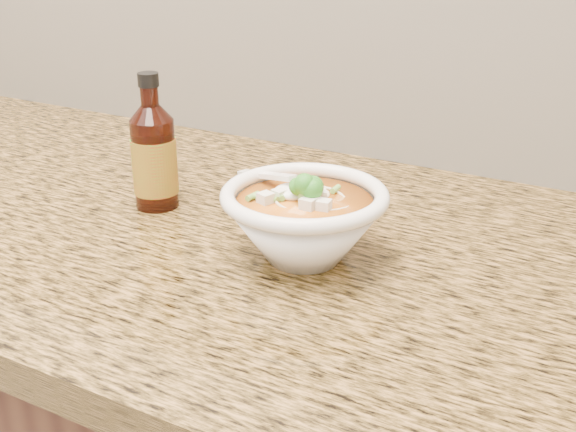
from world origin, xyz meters
The scene contains 3 objects.
counter_slab centered at (0.00, 1.68, 0.88)m, with size 4.00×0.68×0.04m, color olive.
soup_bowl centered at (0.28, 1.63, 0.94)m, with size 0.20×0.18×0.10m.
hot_sauce_bottle centered at (0.04, 1.67, 0.97)m, with size 0.06×0.06×0.17m.
Camera 1 is at (0.61, 1.00, 1.26)m, focal length 45.00 mm.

